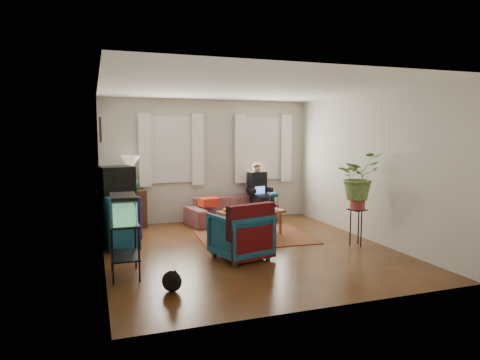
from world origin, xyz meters
name	(u,v)px	position (x,y,z in m)	size (l,w,h in m)	color
floor	(248,249)	(0.00, 0.00, 0.00)	(4.50, 5.00, 0.01)	#4F2B14
ceiling	(248,88)	(0.00, 0.00, 2.60)	(4.50, 5.00, 0.01)	white
wall_back	(208,161)	(0.00, 2.50, 1.30)	(4.50, 0.01, 2.60)	silver
wall_front	(329,189)	(0.00, -2.50, 1.30)	(4.50, 0.01, 2.60)	silver
wall_left	(101,175)	(-2.25, 0.00, 1.30)	(0.01, 5.00, 2.60)	silver
wall_right	(367,167)	(2.25, 0.00, 1.30)	(0.01, 5.00, 2.60)	silver
window_left	(171,150)	(-0.80, 2.48, 1.55)	(1.08, 0.04, 1.38)	white
window_right	(262,149)	(1.25, 2.48, 1.55)	(1.08, 0.04, 1.38)	white
curtains_left	(172,150)	(-0.80, 2.40, 1.55)	(1.36, 0.06, 1.50)	white
curtains_right	(264,149)	(1.25, 2.40, 1.55)	(1.36, 0.06, 1.50)	white
picture_frame	(101,130)	(-2.21, 0.85, 1.95)	(0.04, 0.32, 0.40)	#3D2616
area_rug	(254,237)	(0.39, 0.73, 0.01)	(2.00, 1.60, 0.01)	maroon
sofa	(232,206)	(0.39, 2.05, 0.37)	(1.91, 0.75, 0.75)	brown
seated_person	(259,194)	(1.06, 2.18, 0.57)	(0.48, 0.59, 1.14)	black
side_table	(132,208)	(-1.65, 2.34, 0.38)	(0.52, 0.52, 0.76)	#3F2417
table_lamp	(131,174)	(-1.65, 2.34, 1.08)	(0.39, 0.39, 0.69)	white
dresser	(118,220)	(-1.99, 0.94, 0.44)	(0.48, 0.97, 0.87)	#115369
crt_tv	(116,180)	(-1.99, 1.03, 1.10)	(0.53, 0.48, 0.46)	black
aquarium_stand	(125,250)	(-2.00, -0.73, 0.36)	(0.36, 0.65, 0.72)	black
aquarium	(123,208)	(-2.00, -0.73, 0.91)	(0.32, 0.59, 0.38)	#7FD899
black_cat	(172,279)	(-1.51, -1.47, 0.15)	(0.23, 0.36, 0.31)	black
armchair	(240,233)	(-0.28, -0.43, 0.39)	(0.76, 0.71, 0.78)	#126770
serape_throw	(252,226)	(-0.20, -0.72, 0.55)	(0.78, 0.18, 0.64)	#9E0A0A
coffee_table	(251,223)	(0.38, 0.85, 0.24)	(1.14, 0.62, 0.47)	brown
cup_a	(243,210)	(0.15, 0.68, 0.52)	(0.13, 0.13, 0.10)	white
cup_b	(260,209)	(0.48, 0.68, 0.52)	(0.10, 0.10, 0.10)	beige
bowl	(262,207)	(0.65, 1.03, 0.50)	(0.22, 0.22, 0.06)	white
snack_tray	(233,210)	(0.04, 0.92, 0.49)	(0.35, 0.35, 0.04)	#B21414
birdcage	(274,201)	(0.80, 0.80, 0.64)	(0.19, 0.19, 0.33)	#115B6B
plant_stand	(357,227)	(1.80, -0.39, 0.31)	(0.26, 0.26, 0.63)	black
potted_plant	(358,184)	(1.80, -0.39, 1.06)	(0.71, 0.62, 0.79)	#599947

